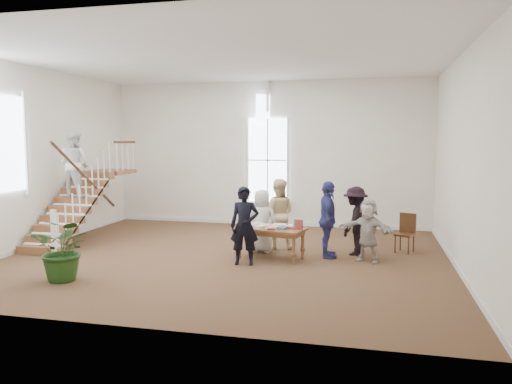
% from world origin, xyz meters
% --- Properties ---
extents(ground, '(10.00, 10.00, 0.00)m').
position_xyz_m(ground, '(0.00, 0.00, 0.00)').
color(ground, '#48331C').
rests_on(ground, ground).
extents(room_shell, '(10.49, 10.00, 10.00)m').
position_xyz_m(room_shell, '(-0.00, 4.39, 0.40)').
color(room_shell, silver).
rests_on(room_shell, ground).
extents(staircase, '(1.10, 4.10, 2.92)m').
position_xyz_m(staircase, '(-4.34, 0.75, 1.62)').
color(staircase, brown).
rests_on(staircase, ground).
extents(library_table, '(1.64, 1.06, 0.77)m').
position_xyz_m(library_table, '(1.02, 0.06, 0.64)').
color(library_table, brown).
rests_on(library_table, ground).
extents(police_officer, '(0.67, 0.49, 1.70)m').
position_xyz_m(police_officer, '(0.57, -0.61, 0.85)').
color(police_officer, black).
rests_on(police_officer, ground).
extents(elderly_woman, '(0.78, 0.54, 1.52)m').
position_xyz_m(elderly_woman, '(0.67, 0.64, 0.76)').
color(elderly_woman, silver).
rests_on(elderly_woman, ground).
extents(person_yellow, '(0.91, 0.75, 1.73)m').
position_xyz_m(person_yellow, '(0.97, 1.14, 0.87)').
color(person_yellow, '#FADC9C').
rests_on(person_yellow, ground).
extents(woman_cluster_a, '(0.56, 1.08, 1.76)m').
position_xyz_m(woman_cluster_a, '(2.25, 0.45, 0.88)').
color(woman_cluster_a, navy).
rests_on(woman_cluster_a, ground).
extents(woman_cluster_b, '(0.90, 1.18, 1.61)m').
position_xyz_m(woman_cluster_b, '(2.85, 0.90, 0.80)').
color(woman_cluster_b, black).
rests_on(woman_cluster_b, ground).
extents(woman_cluster_c, '(1.35, 0.93, 1.40)m').
position_xyz_m(woman_cluster_c, '(3.15, 0.25, 0.70)').
color(woman_cluster_c, '#BCB2A9').
rests_on(woman_cluster_c, ground).
extents(floor_plant, '(1.19, 1.06, 1.21)m').
position_xyz_m(floor_plant, '(-2.48, -2.59, 0.61)').
color(floor_plant, '#1C3D13').
rests_on(floor_plant, ground).
extents(side_chair, '(0.53, 0.53, 0.93)m').
position_xyz_m(side_chair, '(4.03, 1.46, 0.52)').
color(side_chair, '#321A0D').
rests_on(side_chair, ground).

